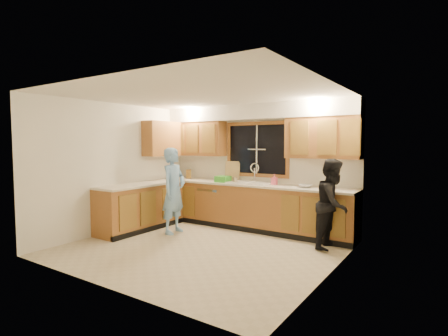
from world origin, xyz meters
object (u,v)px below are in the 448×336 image
object	(u,v)px
soap_bottle	(274,179)
bowl	(306,186)
sink	(250,186)
stove	(118,211)
knife_block	(189,174)
woman	(333,204)
dish_crate	(223,179)
man	(174,190)
dishwasher	(215,204)

from	to	relation	value
soap_bottle	bowl	size ratio (longest dim) A/B	0.87
soap_bottle	bowl	distance (m)	0.68
sink	soap_bottle	size ratio (longest dim) A/B	4.16
stove	knife_block	bearing A→B (deg)	86.02
woman	sink	bearing A→B (deg)	83.08
dish_crate	sink	bearing A→B (deg)	11.43
sink	woman	xyz separation A→B (m)	(1.79, -0.42, -0.13)
knife_block	dish_crate	xyz separation A→B (m)	(1.09, -0.21, -0.04)
stove	soap_bottle	world-z (taller)	soap_bottle
man	bowl	world-z (taller)	man
soap_bottle	bowl	xyz separation A→B (m)	(0.67, -0.09, -0.07)
man	dishwasher	bearing A→B (deg)	-17.12
sink	dish_crate	bearing A→B (deg)	-168.57
stove	man	world-z (taller)	man
knife_block	bowl	xyz separation A→B (m)	(2.84, -0.12, -0.07)
woman	knife_block	world-z (taller)	woman
woman	soap_bottle	world-z (taller)	woman
bowl	soap_bottle	bearing A→B (deg)	171.97
dishwasher	woman	world-z (taller)	woman
dishwasher	man	bearing A→B (deg)	-100.59
man	soap_bottle	distance (m)	1.96
dishwasher	man	distance (m)	1.18
woman	bowl	size ratio (longest dim) A/B	6.22
dishwasher	soap_bottle	xyz separation A→B (m)	(1.36, 0.08, 0.61)
sink	dish_crate	world-z (taller)	sink
stove	woman	distance (m)	3.87
dishwasher	stove	xyz separation A→B (m)	(-0.95, -1.81, 0.04)
sink	knife_block	xyz separation A→B (m)	(-1.67, 0.09, 0.16)
dishwasher	man	size ratio (longest dim) A/B	0.50
man	bowl	bearing A→B (deg)	-70.72
knife_block	soap_bottle	xyz separation A→B (m)	(2.17, -0.02, 0.00)
sink	stove	distance (m)	2.60
sink	stove	size ratio (longest dim) A/B	0.96
sink	man	distance (m)	1.53
bowl	sink	bearing A→B (deg)	178.71
woman	dish_crate	xyz separation A→B (m)	(-2.37, 0.30, 0.25)
stove	woman	bearing A→B (deg)	21.37
woman	bowl	distance (m)	0.76
dishwasher	knife_block	world-z (taller)	knife_block
dishwasher	stove	size ratio (longest dim) A/B	0.91
sink	man	world-z (taller)	man
sink	woman	size ratio (longest dim) A/B	0.58
woman	knife_block	bearing A→B (deg)	87.84
sink	dish_crate	xyz separation A→B (m)	(-0.58, -0.12, 0.12)
man	soap_bottle	world-z (taller)	man
dishwasher	dish_crate	xyz separation A→B (m)	(0.27, -0.10, 0.57)
sink	bowl	distance (m)	1.18
soap_bottle	bowl	world-z (taller)	soap_bottle
sink	dishwasher	size ratio (longest dim) A/B	1.05
man	knife_block	size ratio (longest dim) A/B	8.05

